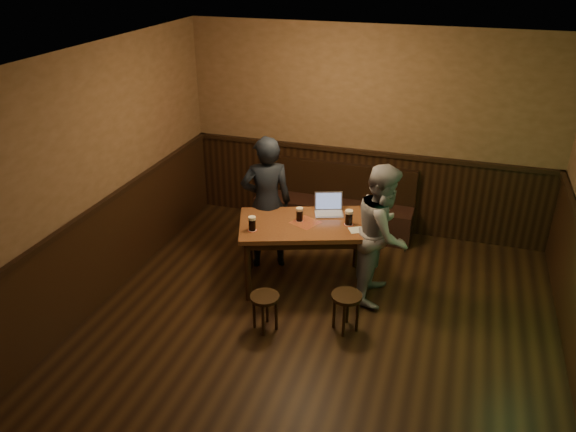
# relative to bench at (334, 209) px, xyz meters

# --- Properties ---
(room) EXTENTS (5.04, 6.04, 2.84)m
(room) POSITION_rel_bench_xyz_m (0.38, -2.53, 0.89)
(room) COLOR black
(room) RESTS_ON ground
(bench) EXTENTS (2.20, 0.50, 0.95)m
(bench) POSITION_rel_bench_xyz_m (0.00, 0.00, 0.00)
(bench) COLOR black
(bench) RESTS_ON ground
(pub_table) EXTENTS (1.71, 1.32, 0.81)m
(pub_table) POSITION_rel_bench_xyz_m (0.00, -1.46, 0.39)
(pub_table) COLOR brown
(pub_table) RESTS_ON ground
(stool_left) EXTENTS (0.35, 0.35, 0.42)m
(stool_left) POSITION_rel_bench_xyz_m (-0.15, -2.45, 0.02)
(stool_left) COLOR black
(stool_left) RESTS_ON ground
(stool_right) EXTENTS (0.34, 0.34, 0.44)m
(stool_right) POSITION_rel_bench_xyz_m (0.67, -2.21, 0.04)
(stool_right) COLOR black
(stool_right) RESTS_ON ground
(pint_left) EXTENTS (0.11, 0.11, 0.17)m
(pint_left) POSITION_rel_bench_xyz_m (-0.51, -1.82, 0.58)
(pint_left) COLOR #AC2715
(pint_left) RESTS_ON pub_table
(pint_mid) EXTENTS (0.11, 0.11, 0.17)m
(pint_mid) POSITION_rel_bench_xyz_m (-0.08, -1.43, 0.58)
(pint_mid) COLOR #AC2715
(pint_mid) RESTS_ON pub_table
(pint_right) EXTENTS (0.12, 0.12, 0.18)m
(pint_right) POSITION_rel_bench_xyz_m (0.48, -1.35, 0.59)
(pint_right) COLOR #AC2715
(pint_right) RESTS_ON pub_table
(laptop) EXTENTS (0.40, 0.36, 0.23)m
(laptop) POSITION_rel_bench_xyz_m (0.19, -1.12, 0.56)
(laptop) COLOR silver
(laptop) RESTS_ON pub_table
(menu) EXTENTS (0.27, 0.24, 0.00)m
(menu) POSITION_rel_bench_xyz_m (0.62, -1.45, 0.50)
(menu) COLOR silver
(menu) RESTS_ON pub_table
(person_suit) EXTENTS (0.74, 0.64, 1.70)m
(person_suit) POSITION_rel_bench_xyz_m (-0.57, -1.18, 0.54)
(person_suit) COLOR black
(person_suit) RESTS_ON ground
(person_grey) EXTENTS (0.64, 0.80, 1.61)m
(person_grey) POSITION_rel_bench_xyz_m (0.89, -1.44, 0.49)
(person_grey) COLOR gray
(person_grey) RESTS_ON ground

